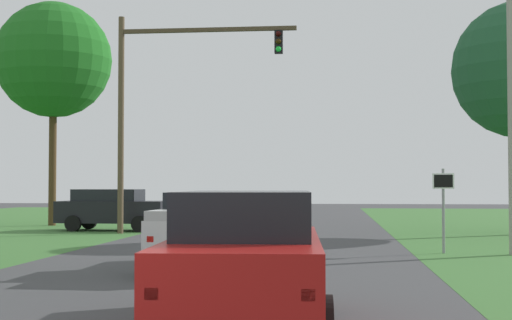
# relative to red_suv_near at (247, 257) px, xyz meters

# --- Properties ---
(ground_plane) EXTENTS (120.00, 120.00, 0.00)m
(ground_plane) POSITION_rel_red_suv_near_xyz_m (-1.57, 8.56, -0.98)
(ground_plane) COLOR #424244
(red_suv_near) EXTENTS (2.29, 5.00, 1.84)m
(red_suv_near) POSITION_rel_red_suv_near_xyz_m (0.00, 0.00, 0.00)
(red_suv_near) COLOR #9E1411
(red_suv_near) RESTS_ON ground_plane
(pickup_truck_lead) EXTENTS (2.36, 4.87, 1.76)m
(pickup_truck_lead) POSITION_rel_red_suv_near_xyz_m (-1.65, 7.16, -0.05)
(pickup_truck_lead) COLOR silver
(pickup_truck_lead) RESTS_ON ground_plane
(traffic_light) EXTENTS (7.19, 0.40, 8.73)m
(traffic_light) POSITION_rel_red_suv_near_xyz_m (-5.67, 19.36, 4.70)
(traffic_light) COLOR brown
(traffic_light) RESTS_ON ground_plane
(keep_moving_sign) EXTENTS (0.60, 0.09, 2.40)m
(keep_moving_sign) POSITION_rel_red_suv_near_xyz_m (4.23, 11.77, 0.56)
(keep_moving_sign) COLOR gray
(keep_moving_sign) RESTS_ON ground_plane
(crossing_suv_far) EXTENTS (4.69, 2.19, 1.76)m
(crossing_suv_far) POSITION_rel_red_suv_near_xyz_m (-8.26, 21.21, -0.04)
(crossing_suv_far) COLOR black
(crossing_suv_far) RESTS_ON ground_plane
(extra_tree_1) EXTENTS (5.57, 5.57, 10.78)m
(extra_tree_1) POSITION_rel_red_suv_near_xyz_m (-12.33, 24.83, 7.00)
(extra_tree_1) COLOR #4C351E
(extra_tree_1) RESTS_ON ground_plane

